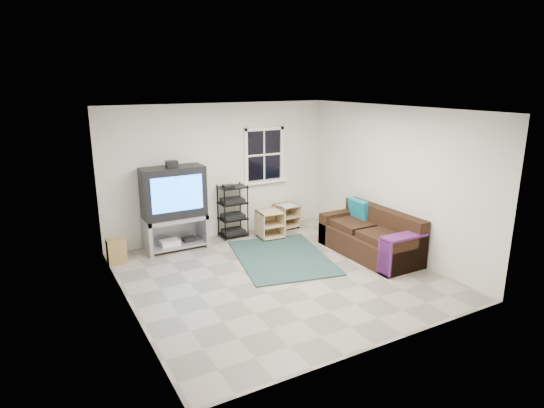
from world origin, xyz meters
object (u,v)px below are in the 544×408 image
tv_unit (174,201)px  av_rack (233,214)px  side_table_right (286,214)px  sofa (371,238)px  side_table_left (269,223)px

tv_unit → av_rack: bearing=4.2°
side_table_right → sofa: (0.52, -2.08, 0.03)m
av_rack → side_table_right: bearing=-0.4°
tv_unit → av_rack: size_ratio=1.56×
av_rack → tv_unit: bearing=-175.8°
side_table_left → sofa: bearing=-55.9°
tv_unit → sofa: (2.93, -2.00, -0.59)m
tv_unit → sofa: tv_unit is taller
tv_unit → side_table_right: (2.41, 0.08, -0.61)m
tv_unit → side_table_right: 2.49m
tv_unit → side_table_left: bearing=-10.1°
av_rack → side_table_right: 1.23m
tv_unit → av_rack: 1.28m
side_table_right → sofa: sofa is taller
side_table_right → tv_unit: bearing=-178.1°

